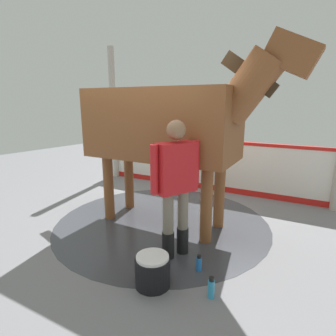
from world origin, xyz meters
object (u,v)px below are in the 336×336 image
(horse, at_px, (169,123))
(bottle_spray, at_px, (199,263))
(handler, at_px, (176,181))
(wash_bucket, at_px, (153,271))
(bottle_shampoo, at_px, (211,288))

(horse, bearing_deg, bottle_spray, -46.65)
(handler, bearing_deg, wash_bucket, 123.86)
(bottle_spray, bearing_deg, wash_bucket, 153.95)
(wash_bucket, bearing_deg, bottle_shampoo, -70.55)
(wash_bucket, relative_size, bottle_shampoo, 1.66)
(handler, height_order, bottle_shampoo, handler)
(horse, distance_m, handler, 1.11)
(horse, height_order, bottle_spray, horse)
(horse, relative_size, bottle_spray, 18.38)
(bottle_shampoo, relative_size, bottle_spray, 1.15)
(handler, height_order, bottle_spray, handler)
(horse, relative_size, bottle_shampoo, 15.95)
(handler, xyz_separation_m, bottle_spray, (-0.11, -0.41, -0.88))
(horse, height_order, handler, horse)
(handler, xyz_separation_m, wash_bucket, (-0.62, -0.16, -0.80))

